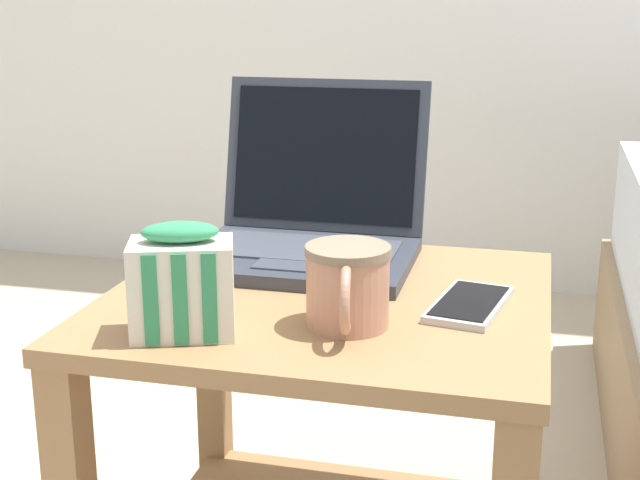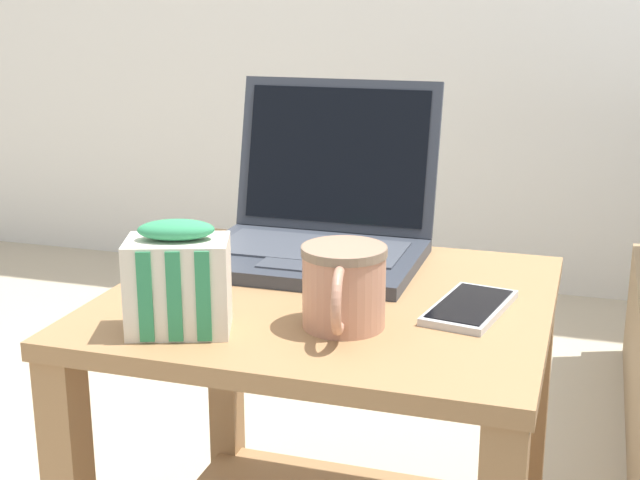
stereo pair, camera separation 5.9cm
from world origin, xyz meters
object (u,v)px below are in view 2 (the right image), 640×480
cell_phone (470,307)px  mug_front_left (344,283)px  laptop (317,222)px  snack_bag (178,281)px

cell_phone → mug_front_left: bearing=-143.8°
laptop → snack_bag: size_ratio=2.36×
laptop → snack_bag: laptop is taller
laptop → snack_bag: bearing=-99.8°
laptop → cell_phone: (0.24, -0.17, -0.04)m
cell_phone → laptop: bearing=145.4°
mug_front_left → snack_bag: snack_bag is taller
laptop → snack_bag: (-0.06, -0.33, 0.01)m
laptop → cell_phone: laptop is taller
mug_front_left → cell_phone: mug_front_left is taller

